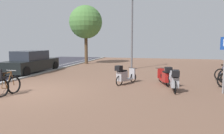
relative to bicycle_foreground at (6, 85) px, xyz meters
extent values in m
cube|color=brown|center=(5.33, 0.61, -0.41)|extent=(14.40, 40.00, 0.05)
torus|color=black|center=(0.02, -0.26, -0.07)|extent=(0.13, 0.72, 0.72)
torus|color=black|center=(0.07, 0.36, -0.07)|extent=(0.13, 0.72, 0.72)
cylinder|color=brown|center=(0.05, 0.11, 0.19)|extent=(0.06, 0.31, 0.63)
cylinder|color=brown|center=(0.03, -0.07, 0.17)|extent=(0.05, 0.14, 0.57)
cylinder|color=brown|center=(0.04, 0.06, 0.47)|extent=(0.07, 0.38, 0.08)
cylinder|color=brown|center=(0.02, -0.14, -0.09)|extent=(0.05, 0.24, 0.08)
cylinder|color=brown|center=(0.02, -0.19, 0.19)|extent=(0.04, 0.16, 0.52)
cylinder|color=brown|center=(0.06, 0.30, 0.22)|extent=(0.04, 0.14, 0.57)
cube|color=black|center=(0.03, -0.12, 0.49)|extent=(0.11, 0.23, 0.06)
cylinder|color=#ADADB2|center=(0.06, 0.25, 0.55)|extent=(0.48, 0.06, 0.02)
cube|color=black|center=(0.02, -0.21, 0.32)|extent=(0.22, 0.26, 0.10)
cube|color=black|center=(0.01, -0.31, 0.50)|extent=(0.20, 0.08, 0.32)
cylinder|color=black|center=(-0.06, -0.08, -0.25)|extent=(0.20, 0.08, 0.28)
torus|color=black|center=(8.93, 5.56, -0.09)|extent=(0.67, 0.21, 0.67)
cylinder|color=navy|center=(9.11, 5.59, 0.13)|extent=(0.14, 0.06, 0.54)
cylinder|color=navy|center=(9.04, 5.58, -0.11)|extent=(0.24, 0.08, 0.07)
cylinder|color=navy|center=(8.99, 5.57, 0.15)|extent=(0.16, 0.06, 0.49)
cube|color=black|center=(9.06, 5.58, 0.44)|extent=(0.23, 0.14, 0.06)
torus|color=black|center=(6.39, 1.79, -0.14)|extent=(0.08, 0.57, 0.56)
torus|color=black|center=(6.34, 3.04, -0.14)|extent=(0.08, 0.57, 0.56)
cube|color=#A9ACB6|center=(6.36, 2.42, -0.16)|extent=(0.31, 0.71, 0.08)
cube|color=#A9ACB6|center=(6.38, 2.02, 0.05)|extent=(0.32, 0.56, 0.41)
cube|color=black|center=(6.38, 2.02, 0.28)|extent=(0.28, 0.51, 0.06)
cylinder|color=#A9ACB6|center=(6.34, 3.02, 0.14)|extent=(0.08, 0.12, 0.57)
cube|color=#A9ACB6|center=(6.34, 2.94, 0.12)|extent=(0.32, 0.09, 0.56)
cylinder|color=black|center=(6.34, 2.99, 0.42)|extent=(0.52, 0.05, 0.03)
cube|color=black|center=(6.39, 1.74, 0.43)|extent=(0.29, 0.29, 0.24)
torus|color=black|center=(6.13, 3.07, -0.16)|extent=(0.19, 0.49, 0.50)
torus|color=black|center=(5.76, 4.35, -0.16)|extent=(0.19, 0.49, 0.50)
cube|color=red|center=(5.95, 3.71, -0.19)|extent=(0.48, 0.79, 0.08)
cube|color=red|center=(6.06, 3.30, 0.02)|extent=(0.45, 0.65, 0.42)
cube|color=black|center=(6.06, 3.30, 0.26)|extent=(0.40, 0.58, 0.06)
cylinder|color=red|center=(5.77, 4.32, 0.08)|extent=(0.10, 0.13, 0.50)
cube|color=red|center=(5.79, 4.25, 0.06)|extent=(0.33, 0.17, 0.49)
cylinder|color=black|center=(5.77, 4.30, 0.33)|extent=(0.51, 0.17, 0.03)
cube|color=black|center=(6.14, 3.02, 0.41)|extent=(0.35, 0.35, 0.24)
torus|color=black|center=(3.90, 2.82, -0.16)|extent=(0.27, 0.48, 0.51)
torus|color=black|center=(4.42, 3.87, -0.16)|extent=(0.27, 0.48, 0.51)
cube|color=#ABAAB0|center=(4.16, 3.34, -0.18)|extent=(0.54, 0.71, 0.08)
cube|color=#ABAAB0|center=(4.00, 3.01, 0.04)|extent=(0.50, 0.60, 0.45)
cube|color=black|center=(4.00, 3.01, 0.30)|extent=(0.44, 0.54, 0.06)
cylinder|color=#ABAAB0|center=(4.41, 3.85, 0.09)|extent=(0.12, 0.14, 0.51)
cube|color=#ABAAB0|center=(4.38, 3.78, 0.07)|extent=(0.32, 0.21, 0.51)
cylinder|color=black|center=(4.40, 3.83, 0.35)|extent=(0.48, 0.25, 0.03)
cube|color=black|center=(3.88, 2.77, 0.45)|extent=(0.37, 0.37, 0.24)
cube|color=black|center=(-2.79, 5.68, 0.13)|extent=(1.69, 4.48, 0.70)
cube|color=#282D38|center=(-2.79, 5.60, 0.78)|extent=(1.42, 2.35, 0.61)
cylinder|color=black|center=(-3.60, 7.40, -0.08)|extent=(0.20, 0.62, 0.62)
cylinder|color=black|center=(-1.99, 7.40, -0.08)|extent=(0.20, 0.62, 0.62)
cylinder|color=black|center=(-3.60, 3.96, -0.08)|extent=(0.20, 0.62, 0.62)
cylinder|color=black|center=(-1.99, 3.96, -0.08)|extent=(0.20, 0.62, 0.62)
cylinder|color=gray|center=(8.26, 2.30, 0.74)|extent=(0.07, 0.07, 2.25)
cylinder|color=slate|center=(3.54, 9.09, 2.26)|extent=(0.14, 0.14, 5.29)
cylinder|color=brown|center=(-1.27, 12.08, 1.03)|extent=(0.30, 0.30, 2.85)
sphere|color=#538841|center=(-1.27, 12.08, 3.54)|extent=(3.08, 3.08, 3.08)
camera|label=1|loc=(5.92, -6.83, 1.66)|focal=33.83mm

